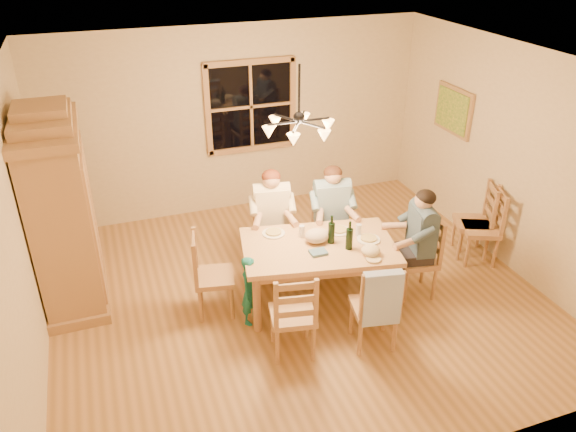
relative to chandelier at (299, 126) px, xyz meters
name	(u,v)px	position (x,y,z in m)	size (l,w,h in m)	color
floor	(297,295)	(0.00, 0.00, -2.08)	(5.50, 5.50, 0.00)	olive
ceiling	(299,64)	(0.00, 0.00, 0.62)	(5.50, 5.00, 0.02)	white
wall_back	(237,121)	(0.00, 2.50, -0.73)	(5.50, 0.02, 2.70)	#C8B48D
wall_left	(19,235)	(-2.75, 0.00, -0.73)	(0.02, 5.00, 2.70)	#C8B48D
wall_right	(510,159)	(2.75, 0.00, -0.73)	(0.02, 5.00, 2.70)	#C8B48D
window	(251,106)	(0.20, 2.47, -0.53)	(1.30, 0.06, 1.30)	black
painting	(453,110)	(2.71, 1.20, -0.48)	(0.06, 0.78, 0.64)	#9E7D44
chandelier	(299,126)	(0.00, 0.00, 0.00)	(0.77, 0.68, 0.71)	black
armoire	(63,215)	(-2.42, 0.88, -1.02)	(0.66, 1.40, 2.30)	#9E7D44
dining_table	(319,253)	(0.18, -0.19, -1.42)	(1.83, 1.31, 0.76)	tan
chair_far_left	(272,246)	(-0.09, 0.67, -1.77)	(0.51, 0.49, 0.99)	#A47B48
chair_far_right	(330,242)	(0.64, 0.53, -1.77)	(0.51, 0.49, 0.99)	#A47B48
chair_near_left	(293,327)	(-0.38, -0.88, -1.77)	(0.51, 0.49, 0.99)	#A47B48
chair_near_right	(373,319)	(0.44, -1.04, -1.77)	(0.51, 0.49, 0.99)	#A47B48
chair_end_left	(215,288)	(-0.96, 0.03, -1.77)	(0.49, 0.51, 0.99)	#A47B48
chair_end_right	(415,270)	(1.32, -0.40, -1.77)	(0.49, 0.51, 0.99)	#A47B48
adult_woman	(272,208)	(-0.09, 0.67, -1.24)	(0.45, 0.48, 0.87)	beige
adult_plaid_man	(332,204)	(0.64, 0.53, -1.24)	(0.45, 0.48, 0.87)	#316A88
adult_slate_man	(420,230)	(1.32, -0.40, -1.24)	(0.48, 0.45, 0.87)	#3D5163
towel	(382,298)	(0.40, -1.23, -1.38)	(0.38, 0.10, 0.58)	#99ACD0
wine_bottle_a	(331,229)	(0.32, -0.19, -1.15)	(0.08, 0.08, 0.33)	black
wine_bottle_b	(349,235)	(0.45, -0.37, -1.15)	(0.08, 0.08, 0.33)	black
plate_woman	(274,233)	(-0.22, 0.20, -1.31)	(0.26, 0.26, 0.02)	white
plate_plaid	(339,231)	(0.50, 0.00, -1.31)	(0.26, 0.26, 0.02)	white
plate_slate	(368,240)	(0.73, -0.29, -1.31)	(0.26, 0.26, 0.02)	white
wine_glass_a	(302,231)	(0.06, 0.04, -1.25)	(0.06, 0.06, 0.14)	silver
wine_glass_b	(359,230)	(0.68, -0.15, -1.25)	(0.06, 0.06, 0.14)	silver
cap	(371,250)	(0.61, -0.57, -1.26)	(0.20, 0.20, 0.11)	beige
napkin	(318,252)	(0.10, -0.36, -1.30)	(0.18, 0.14, 0.03)	slate
cloth_bundle	(317,236)	(0.18, -0.12, -1.24)	(0.28, 0.22, 0.15)	tan
child	(251,290)	(-0.64, -0.28, -1.67)	(0.30, 0.19, 0.81)	#1A7973
chair_spare_front	(479,240)	(2.45, -0.06, -1.77)	(0.56, 0.57, 0.99)	#A47B48
chair_spare_back	(470,233)	(2.45, 0.12, -1.77)	(0.56, 0.57, 0.99)	#A47B48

